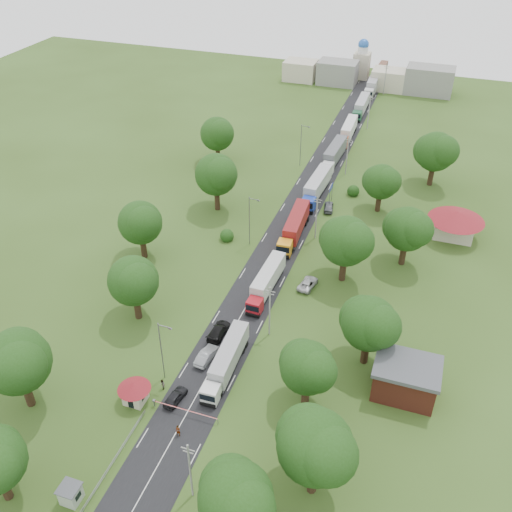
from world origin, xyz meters
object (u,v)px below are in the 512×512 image
at_px(truck_0, 227,360).
at_px(pedestrian_near, 178,431).
at_px(boom_barrier, 176,408).
at_px(guard_booth, 134,390).
at_px(info_sign, 331,190).
at_px(car_lane_mid, 207,356).
at_px(car_lane_front, 175,397).

relative_size(truck_0, pedestrian_near, 7.96).
relative_size(boom_barrier, truck_0, 0.68).
distance_m(boom_barrier, guard_booth, 5.98).
xyz_separation_m(guard_booth, pedestrian_near, (7.68, -3.15, -1.31)).
height_order(info_sign, truck_0, info_sign).
xyz_separation_m(boom_barrier, pedestrian_near, (1.84, -3.15, -0.04)).
bearing_deg(guard_booth, boom_barrier, 0.01).
bearing_deg(truck_0, boom_barrier, -111.52).
distance_m(truck_0, car_lane_mid, 3.88).
xyz_separation_m(truck_0, car_lane_front, (-4.48, -7.27, -1.30)).
bearing_deg(truck_0, car_lane_mid, 164.21).
distance_m(guard_booth, car_lane_front, 5.43).
height_order(guard_booth, car_lane_mid, guard_booth).
height_order(guard_booth, pedestrian_near, guard_booth).
bearing_deg(car_lane_mid, boom_barrier, 95.86).
relative_size(car_lane_mid, pedestrian_near, 2.80).
bearing_deg(boom_barrier, guard_booth, -179.99).
xyz_separation_m(info_sign, pedestrian_near, (-4.72, -63.15, -2.15)).
relative_size(car_lane_front, car_lane_mid, 0.86).
xyz_separation_m(boom_barrier, guard_booth, (-5.84, -0.00, 1.27)).
distance_m(guard_booth, truck_0, 13.04).
distance_m(guard_booth, pedestrian_near, 8.40).
height_order(boom_barrier, pedestrian_near, pedestrian_near).
relative_size(guard_booth, car_lane_mid, 0.92).
height_order(boom_barrier, guard_booth, guard_booth).
relative_size(info_sign, truck_0, 0.30).
xyz_separation_m(boom_barrier, car_lane_mid, (0.01, 10.03, -0.10)).
relative_size(info_sign, car_lane_mid, 0.86).
height_order(car_lane_front, car_lane_mid, car_lane_mid).
bearing_deg(pedestrian_near, info_sign, 84.80).
xyz_separation_m(car_lane_front, car_lane_mid, (0.93, 8.27, 0.09)).
bearing_deg(truck_0, car_lane_front, -121.66).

